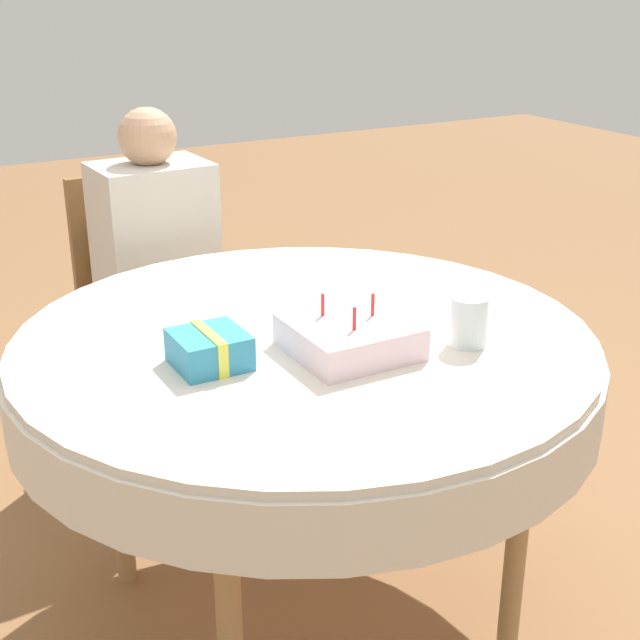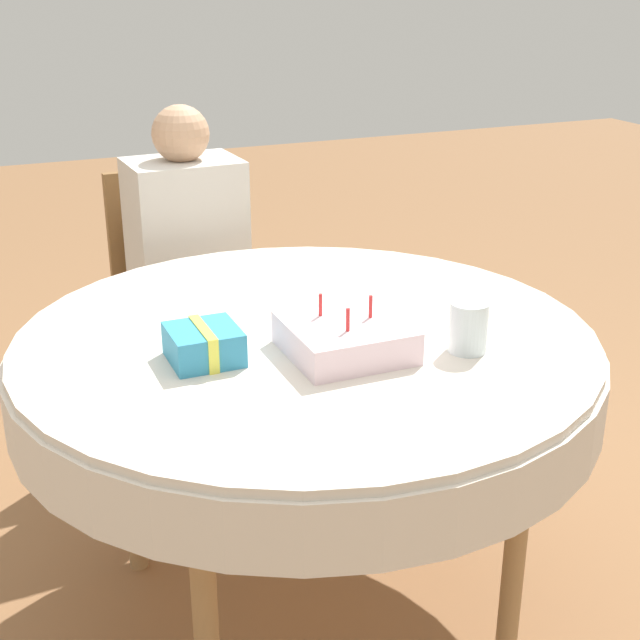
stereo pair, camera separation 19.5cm
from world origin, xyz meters
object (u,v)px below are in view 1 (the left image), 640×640
object	(u,v)px
chair	(151,312)
person	(159,264)
birthday_cake	(349,337)
gift_box	(209,349)
drinking_glass	(469,321)

from	to	relation	value
chair	person	xyz separation A→B (m)	(0.00, -0.10, 0.20)
birthday_cake	person	bearing A→B (deg)	93.41
chair	gift_box	world-z (taller)	chair
person	gift_box	size ratio (longest dim) A/B	7.78
chair	drinking_glass	world-z (taller)	chair
person	gift_box	world-z (taller)	person
chair	person	bearing A→B (deg)	-90.00
drinking_glass	gift_box	xyz separation A→B (m)	(-0.53, 0.17, -0.02)
birthday_cake	drinking_glass	distance (m)	0.26
chair	gift_box	size ratio (longest dim) A/B	6.24
person	birthday_cake	size ratio (longest dim) A/B	4.77
gift_box	birthday_cake	bearing A→B (deg)	-15.82
drinking_glass	chair	bearing A→B (deg)	104.17
birthday_cake	gift_box	world-z (taller)	birthday_cake
birthday_cake	gift_box	bearing A→B (deg)	164.18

